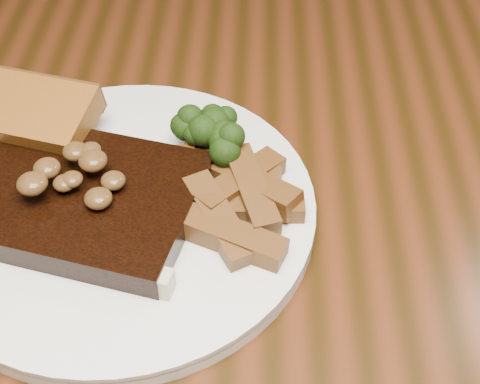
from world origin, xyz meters
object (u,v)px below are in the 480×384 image
object	(u,v)px
garlic_bread	(29,131)
potato_wedges	(202,205)
chair_far	(228,54)
steak	(83,200)
dining_table	(251,302)
plate	(123,211)

from	to	relation	value
garlic_bread	potato_wedges	bearing A→B (deg)	-13.24
chair_far	steak	distance (m)	0.77
chair_far	steak	world-z (taller)	chair_far
chair_far	potato_wedges	size ratio (longest dim) A/B	7.47
dining_table	potato_wedges	world-z (taller)	potato_wedges
dining_table	steak	size ratio (longest dim) A/B	9.21
plate	steak	xyz separation A→B (m)	(-0.03, -0.01, 0.02)
garlic_bread	potato_wedges	distance (m)	0.17
potato_wedges	steak	bearing A→B (deg)	179.02
plate	steak	size ratio (longest dim) A/B	1.76
dining_table	garlic_bread	distance (m)	0.24
garlic_bread	steak	bearing A→B (deg)	-37.61
chair_far	potato_wedges	distance (m)	0.77
dining_table	plate	xyz separation A→B (m)	(-0.10, 0.02, 0.10)
potato_wedges	plate	bearing A→B (deg)	172.91
steak	potato_wedges	bearing A→B (deg)	13.04
garlic_bread	potato_wedges	xyz separation A→B (m)	(0.15, -0.08, -0.00)
chair_far	plate	bearing A→B (deg)	72.30
dining_table	chair_far	xyz separation A→B (m)	(-0.05, 0.70, -0.21)
plate	steak	distance (m)	0.03
potato_wedges	chair_far	bearing A→B (deg)	91.12
dining_table	garlic_bread	xyz separation A→B (m)	(-0.19, 0.09, 0.12)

